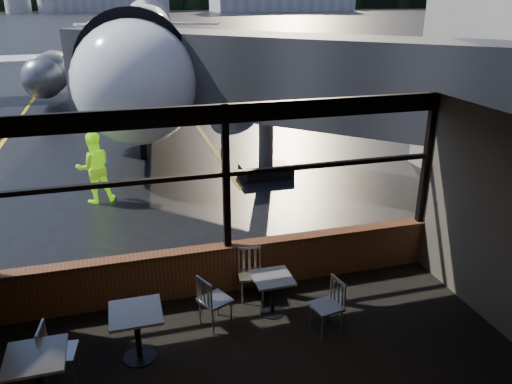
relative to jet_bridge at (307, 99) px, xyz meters
name	(u,v)px	position (x,y,z in m)	size (l,w,h in m)	color
ground_plane	(116,20)	(-3.60, 114.50, -2.38)	(520.00, 520.00, 0.00)	black
ceiling	(283,158)	(-3.60, -8.50, 1.12)	(8.00, 6.00, 0.04)	#38332D
window_sill	(228,268)	(-3.60, -5.50, -1.93)	(8.00, 0.28, 0.90)	#5C311B
window_header	(225,114)	(-3.60, -5.50, 0.97)	(8.00, 0.18, 0.30)	black
mullion_centre	(226,179)	(-3.60, -5.50, -0.18)	(0.12, 0.12, 2.60)	black
mullion_right	(427,160)	(0.35, -5.50, -0.18)	(0.12, 0.12, 2.60)	black
window_transom	(226,174)	(-3.60, -5.50, -0.08)	(8.00, 0.10, 0.08)	black
jet_bridge	(307,99)	(0.00, 0.00, 0.00)	(8.93, 10.92, 4.77)	#28282B
cafe_table_near	(272,295)	(-3.04, -6.46, -2.02)	(0.66, 0.66, 0.72)	gray
cafe_table_mid	(138,335)	(-5.33, -7.02, -1.96)	(0.76, 0.76, 0.84)	#ACA89E
cafe_table_left	(40,381)	(-6.63, -7.65, -1.97)	(0.76, 0.76, 0.83)	#A09B93
chair_near_e	(326,307)	(-2.35, -7.18, -1.91)	(0.51, 0.51, 0.94)	#B6B2A4
chair_near_w	(215,301)	(-4.05, -6.52, -1.91)	(0.52, 0.52, 0.95)	#ABA69A
chair_near_n	(251,275)	(-3.27, -5.90, -1.91)	(0.52, 0.52, 0.95)	beige
chair_mid_w	(60,353)	(-6.41, -7.20, -1.91)	(0.51, 0.51, 0.94)	#B3ADA2
ground_crew	(94,168)	(-6.04, -0.31, -1.44)	(0.92, 0.72, 1.89)	#BFF219
cone_nose	(225,143)	(-1.70, 3.48, -2.14)	(0.34, 0.34, 0.48)	#E06407
fuel_tank_a	(18,3)	(-33.60, 176.50, 0.62)	(8.00, 8.00, 6.00)	silver
fuel_tank_b	(50,3)	(-23.60, 176.50, 0.62)	(8.00, 8.00, 6.00)	silver
fuel_tank_c	(82,3)	(-13.60, 176.50, 0.62)	(8.00, 8.00, 6.00)	silver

